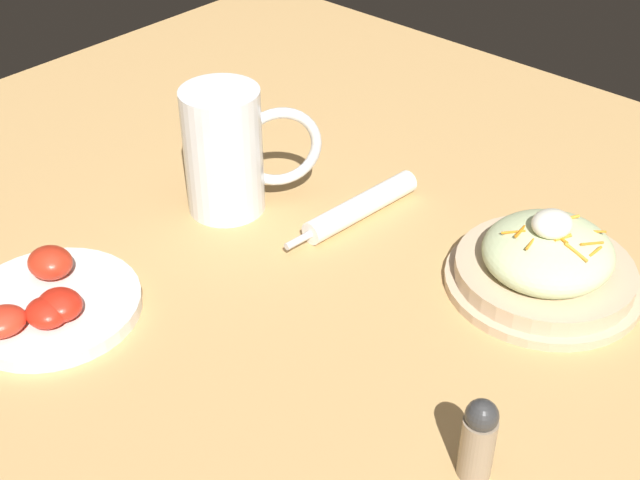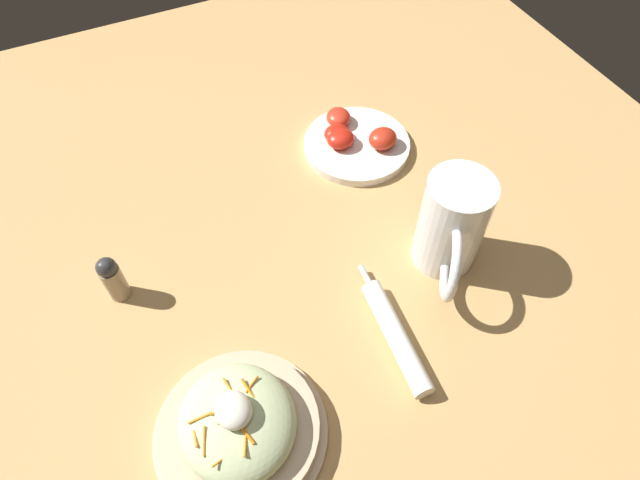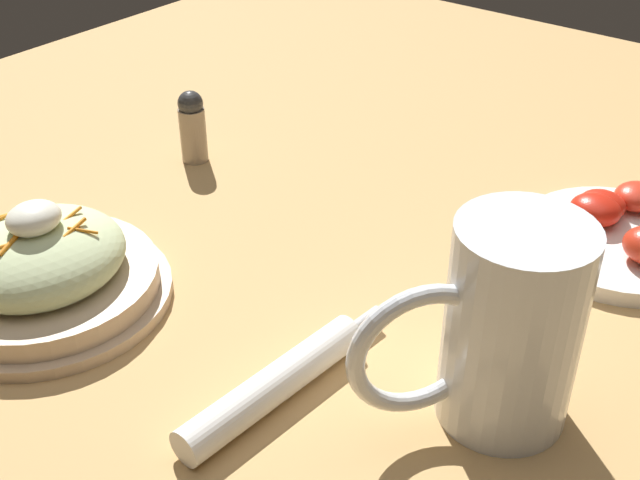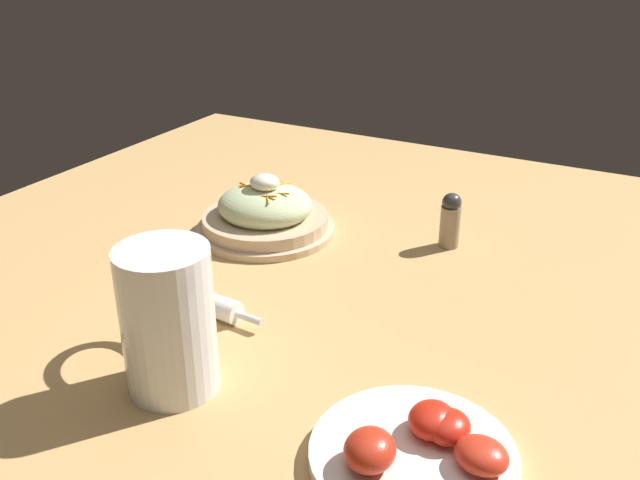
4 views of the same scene
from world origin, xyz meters
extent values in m
plane|color=tan|center=(0.00, 0.00, 0.00)|extent=(1.43, 1.43, 0.00)
cylinder|color=#D1B28E|center=(-0.23, 0.18, 0.01)|extent=(0.21, 0.21, 0.01)
cylinder|color=#D1B28E|center=(-0.23, 0.18, 0.02)|extent=(0.19, 0.19, 0.02)
ellipsoid|color=beige|center=(-0.23, 0.18, 0.05)|extent=(0.14, 0.14, 0.06)
cylinder|color=orange|center=(-0.24, 0.23, 0.07)|extent=(0.02, 0.01, 0.01)
cylinder|color=orange|center=(-0.23, 0.19, 0.07)|extent=(0.02, 0.01, 0.00)
cylinder|color=orange|center=(-0.27, 0.21, 0.07)|extent=(0.01, 0.02, 0.01)
cylinder|color=orange|center=(-0.22, 0.22, 0.07)|extent=(0.01, 0.03, 0.01)
cylinder|color=orange|center=(-0.24, 0.22, 0.07)|extent=(0.03, 0.01, 0.01)
cylinder|color=orange|center=(-0.26, 0.18, 0.07)|extent=(0.03, 0.01, 0.01)
cylinder|color=orange|center=(-0.21, 0.15, 0.07)|extent=(0.02, 0.02, 0.01)
cylinder|color=orange|center=(-0.20, 0.17, 0.07)|extent=(0.02, 0.01, 0.00)
cylinder|color=orange|center=(-0.22, 0.19, 0.07)|extent=(0.01, 0.03, 0.00)
cylinder|color=orange|center=(-0.21, 0.16, 0.07)|extent=(0.03, 0.01, 0.01)
cylinder|color=orange|center=(-0.27, 0.18, 0.07)|extent=(0.02, 0.01, 0.00)
ellipsoid|color=white|center=(-0.23, 0.18, 0.08)|extent=(0.05, 0.04, 0.03)
cylinder|color=white|center=(-0.11, -0.19, 0.08)|extent=(0.09, 0.09, 0.16)
cylinder|color=orange|center=(-0.11, -0.19, 0.06)|extent=(0.08, 0.08, 0.11)
cylinder|color=white|center=(-0.11, -0.19, 0.11)|extent=(0.08, 0.08, 0.01)
torus|color=white|center=(-0.17, -0.15, 0.07)|extent=(0.09, 0.07, 0.10)
cylinder|color=white|center=(-0.20, -0.05, 0.01)|extent=(0.17, 0.04, 0.03)
cylinder|color=silver|center=(-0.10, -0.06, 0.01)|extent=(0.04, 0.01, 0.01)
cylinder|color=white|center=(0.15, -0.18, 0.01)|extent=(0.18, 0.18, 0.02)
ellipsoid|color=red|center=(0.12, -0.21, 0.03)|extent=(0.05, 0.06, 0.03)
ellipsoid|color=red|center=(0.17, -0.15, 0.03)|extent=(0.04, 0.05, 0.03)
ellipsoid|color=red|center=(0.20, -0.17, 0.03)|extent=(0.06, 0.06, 0.03)
ellipsoid|color=red|center=(0.15, -0.15, 0.03)|extent=(0.05, 0.05, 0.03)
cylinder|color=gray|center=(0.03, 0.27, 0.03)|extent=(0.03, 0.03, 0.06)
sphere|color=#333333|center=(0.03, 0.27, 0.07)|extent=(0.03, 0.03, 0.03)
camera|label=1|loc=(0.48, 0.49, 0.59)|focal=49.06mm
camera|label=2|loc=(-0.45, 0.18, 0.67)|focal=30.39mm
camera|label=3|loc=(-0.52, -0.35, 0.43)|focal=45.50mm
camera|label=4|loc=(0.30, -0.63, 0.44)|focal=38.99mm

